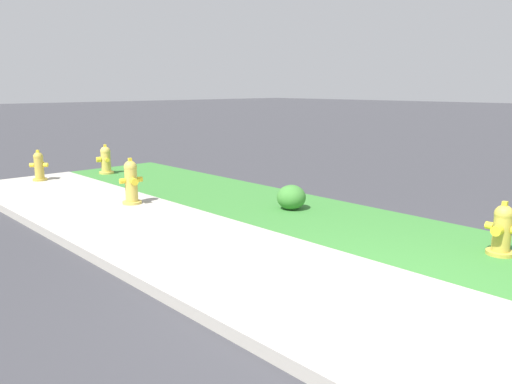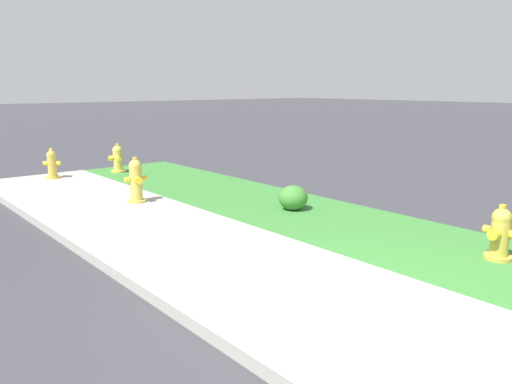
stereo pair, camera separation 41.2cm
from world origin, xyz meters
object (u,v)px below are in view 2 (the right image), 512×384
at_px(fire_hydrant_by_grass_verge, 500,234).
at_px(fire_hydrant_at_driveway, 118,159).
at_px(fire_hydrant_mid_block, 136,181).
at_px(shrub_bush_near_lamp, 293,198).
at_px(fire_hydrant_near_corner, 52,164).

distance_m(fire_hydrant_by_grass_verge, fire_hydrant_at_driveway, 8.51).
relative_size(fire_hydrant_mid_block, fire_hydrant_at_driveway, 1.18).
relative_size(fire_hydrant_by_grass_verge, shrub_bush_near_lamp, 1.38).
bearing_deg(fire_hydrant_at_driveway, shrub_bush_near_lamp, -157.74).
distance_m(fire_hydrant_near_corner, fire_hydrant_by_grass_verge, 8.89).
height_order(fire_hydrant_near_corner, fire_hydrant_mid_block, fire_hydrant_mid_block).
xyz_separation_m(fire_hydrant_near_corner, fire_hydrant_by_grass_verge, (8.62, 2.19, -0.00)).
height_order(fire_hydrant_by_grass_verge, fire_hydrant_at_driveway, fire_hydrant_at_driveway).
bearing_deg(fire_hydrant_by_grass_verge, fire_hydrant_at_driveway, 5.59).
distance_m(fire_hydrant_near_corner, fire_hydrant_at_driveway, 1.45).
height_order(fire_hydrant_near_corner, fire_hydrant_by_grass_verge, fire_hydrant_near_corner).
bearing_deg(fire_hydrant_near_corner, fire_hydrant_at_driveway, 32.67).
bearing_deg(fire_hydrant_near_corner, shrub_bush_near_lamp, -30.74).
xyz_separation_m(fire_hydrant_by_grass_verge, shrub_bush_near_lamp, (-3.24, -0.15, -0.11)).
relative_size(fire_hydrant_by_grass_verge, fire_hydrant_at_driveway, 0.97).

